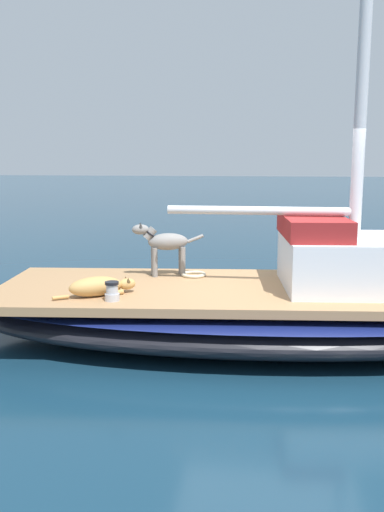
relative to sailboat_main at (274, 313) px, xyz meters
The scene contains 8 objects.
ground_plane 0.34m from the sailboat_main, ahead, with size 120.00×120.00×0.00m, color #143347.
sailboat_main is the anchor object (origin of this frame).
mast_main 3.48m from the sailboat_main, 96.28° to the left, with size 0.14×2.27×6.86m.
cabin_house 1.30m from the sailboat_main, 95.59° to the left, with size 1.59×2.34×0.84m.
dog_tan 2.12m from the sailboat_main, 70.60° to the right, with size 0.60×0.84×0.22m.
dog_grey 1.67m from the sailboat_main, 107.86° to the right, with size 0.39×0.92×0.70m.
deck_winch 2.00m from the sailboat_main, 63.30° to the right, with size 0.16×0.16×0.21m.
coiled_rope 1.19m from the sailboat_main, 114.37° to the right, with size 0.32×0.32×0.04m, color beige.
Camera 1 is at (6.41, -0.14, 2.18)m, focal length 38.30 mm.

